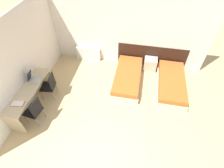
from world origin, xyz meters
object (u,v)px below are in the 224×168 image
(nightstand, at_px, (150,64))
(chair_near_notebook, at_px, (34,110))
(bed_near_door, at_px, (171,83))
(laptop, at_px, (33,78))
(chair_near_laptop, at_px, (49,85))
(bed_near_window, at_px, (128,77))

(nightstand, distance_m, chair_near_notebook, 4.34)
(bed_near_door, distance_m, chair_near_notebook, 4.47)
(laptop, bearing_deg, bed_near_door, 12.61)
(nightstand, xyz_separation_m, chair_near_laptop, (-3.13, -2.01, 0.28))
(nightstand, height_order, laptop, laptop)
(bed_near_window, height_order, laptop, laptop)
(bed_near_window, distance_m, chair_near_notebook, 3.22)
(nightstand, height_order, chair_near_laptop, chair_near_laptop)
(chair_near_notebook, bearing_deg, laptop, 121.87)
(bed_near_door, bearing_deg, laptop, -163.42)
(bed_near_window, distance_m, laptop, 3.12)
(bed_near_door, height_order, laptop, laptop)
(bed_near_door, bearing_deg, nightstand, 132.61)
(chair_near_laptop, bearing_deg, bed_near_door, 9.43)
(bed_near_window, distance_m, nightstand, 1.13)
(nightstand, bearing_deg, bed_near_window, -132.61)
(chair_near_laptop, xyz_separation_m, chair_near_notebook, (0.00, -0.98, 0.00))
(bed_near_door, height_order, chair_near_notebook, chair_near_notebook)
(bed_near_door, distance_m, chair_near_laptop, 4.08)
(bed_near_window, height_order, nightstand, nightstand)
(nightstand, bearing_deg, chair_near_laptop, -147.30)
(nightstand, bearing_deg, bed_near_door, -47.39)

